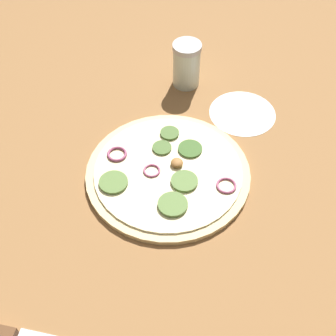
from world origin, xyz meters
name	(u,v)px	position (x,y,z in m)	size (l,w,h in m)	color
ground_plane	(168,175)	(0.00, 0.00, 0.00)	(3.00, 3.00, 0.00)	olive
pizza	(168,173)	(0.00, 0.00, 0.01)	(0.31, 0.31, 0.03)	beige
knife	(8,336)	(0.27, 0.29, 0.01)	(0.31, 0.12, 0.02)	silver
spice_jar	(186,64)	(-0.07, -0.27, 0.05)	(0.06, 0.06, 0.10)	silver
flour_patch	(242,113)	(-0.18, -0.16, 0.00)	(0.14, 0.14, 0.00)	white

